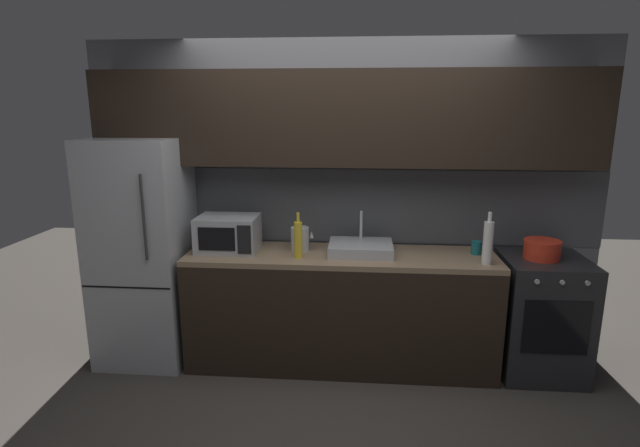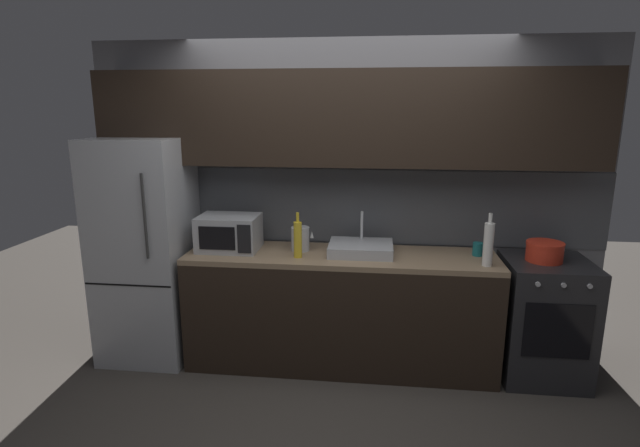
{
  "view_description": "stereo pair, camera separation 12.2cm",
  "coord_description": "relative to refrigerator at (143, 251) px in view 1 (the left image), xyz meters",
  "views": [
    {
      "loc": [
        0.14,
        -2.69,
        1.98
      ],
      "look_at": [
        -0.16,
        0.9,
        1.13
      ],
      "focal_mm": 27.77,
      "sensor_mm": 36.0,
      "label": 1
    },
    {
      "loc": [
        0.27,
        -2.68,
        1.98
      ],
      "look_at": [
        -0.16,
        0.9,
        1.13
      ],
      "focal_mm": 27.77,
      "sensor_mm": 36.0,
      "label": 2
    }
  ],
  "objects": [
    {
      "name": "back_wall",
      "position": [
        1.55,
        0.3,
        0.67
      ],
      "size": [
        4.08,
        0.44,
        2.5
      ],
      "color": "slate",
      "rests_on": "ground"
    },
    {
      "name": "cooking_pot",
      "position": [
        3.02,
        0.0,
        0.09
      ],
      "size": [
        0.26,
        0.26,
        0.14
      ],
      "color": "red",
      "rests_on": "oven_range"
    },
    {
      "name": "kettle",
      "position": [
        1.23,
        0.06,
        0.11
      ],
      "size": [
        0.18,
        0.14,
        0.21
      ],
      "color": "#B7BABF",
      "rests_on": "counter_run"
    },
    {
      "name": "wine_bottle_white",
      "position": [
        2.59,
        -0.16,
        0.18
      ],
      "size": [
        0.07,
        0.07,
        0.38
      ],
      "color": "silver",
      "rests_on": "counter_run"
    },
    {
      "name": "microwave",
      "position": [
        0.68,
        0.02,
        0.16
      ],
      "size": [
        0.46,
        0.35,
        0.27
      ],
      "color": "#A8AAAF",
      "rests_on": "counter_run"
    },
    {
      "name": "sink_basin",
      "position": [
        1.7,
        0.03,
        0.06
      ],
      "size": [
        0.48,
        0.38,
        0.3
      ],
      "color": "#ADAFB5",
      "rests_on": "counter_run"
    },
    {
      "name": "wine_bottle_yellow",
      "position": [
        1.24,
        -0.12,
        0.16
      ],
      "size": [
        0.06,
        0.06,
        0.34
      ],
      "color": "gold",
      "rests_on": "counter_run"
    },
    {
      "name": "counter_run",
      "position": [
        1.55,
        0.0,
        -0.43
      ],
      "size": [
        2.34,
        0.6,
        0.9
      ],
      "color": "black",
      "rests_on": "ground"
    },
    {
      "name": "ground_plane",
      "position": [
        1.55,
        -0.9,
        -0.88
      ],
      "size": [
        10.0,
        10.0,
        0.0
      ],
      "primitive_type": "plane",
      "color": "#3D3833"
    },
    {
      "name": "oven_range",
      "position": [
        3.06,
        -0.0,
        -0.43
      ],
      "size": [
        0.6,
        0.62,
        0.9
      ],
      "color": "#232326",
      "rests_on": "ground"
    },
    {
      "name": "refrigerator",
      "position": [
        0.0,
        0.0,
        0.0
      ],
      "size": [
        0.68,
        0.69,
        1.76
      ],
      "color": "#ADAFB5",
      "rests_on": "ground"
    },
    {
      "name": "mug_teal",
      "position": [
        2.57,
        0.08,
        0.07
      ],
      "size": [
        0.08,
        0.08,
        0.1
      ],
      "primitive_type": "cylinder",
      "color": "#19666B",
      "rests_on": "counter_run"
    }
  ]
}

